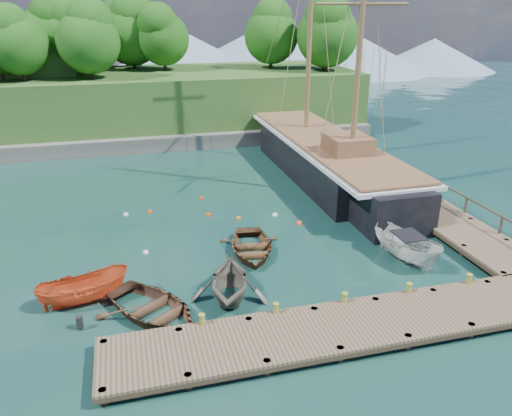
# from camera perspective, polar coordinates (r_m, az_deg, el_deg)

# --- Properties ---
(ground) EXTENTS (160.00, 160.00, 0.00)m
(ground) POSITION_cam_1_polar(r_m,az_deg,el_deg) (25.30, 1.02, -6.42)
(ground) COLOR #143C36
(ground) RESTS_ON ground
(dock_near) EXTENTS (20.00, 3.20, 1.10)m
(dock_near) POSITION_cam_1_polar(r_m,az_deg,el_deg) (20.58, 11.68, -12.93)
(dock_near) COLOR #493A2A
(dock_near) RESTS_ON ground
(dock_east) EXTENTS (3.20, 24.00, 1.10)m
(dock_east) POSITION_cam_1_polar(r_m,az_deg,el_deg) (35.38, 16.00, 2.02)
(dock_east) COLOR #493A2A
(dock_east) RESTS_ON ground
(bollard_0) EXTENTS (0.26, 0.26, 0.45)m
(bollard_0) POSITION_cam_1_polar(r_m,az_deg,el_deg) (20.38, -6.11, -14.43)
(bollard_0) COLOR olive
(bollard_0) RESTS_ON ground
(bollard_1) EXTENTS (0.26, 0.26, 0.45)m
(bollard_1) POSITION_cam_1_polar(r_m,az_deg,el_deg) (20.91, 2.25, -13.23)
(bollard_1) COLOR olive
(bollard_1) RESTS_ON ground
(bollard_2) EXTENTS (0.26, 0.26, 0.45)m
(bollard_2) POSITION_cam_1_polar(r_m,az_deg,el_deg) (21.85, 9.96, -11.87)
(bollard_2) COLOR olive
(bollard_2) RESTS_ON ground
(bollard_3) EXTENTS (0.26, 0.26, 0.45)m
(bollard_3) POSITION_cam_1_polar(r_m,az_deg,el_deg) (23.14, 16.85, -10.46)
(bollard_3) COLOR olive
(bollard_3) RESTS_ON ground
(bollard_4) EXTENTS (0.26, 0.26, 0.45)m
(bollard_4) POSITION_cam_1_polar(r_m,az_deg,el_deg) (24.72, 22.88, -9.10)
(bollard_4) COLOR olive
(bollard_4) RESTS_ON ground
(rowboat_0) EXTENTS (5.67, 5.99, 1.01)m
(rowboat_0) POSITION_cam_1_polar(r_m,az_deg,el_deg) (21.86, -11.63, -11.99)
(rowboat_0) COLOR #4D3321
(rowboat_0) RESTS_ON ground
(rowboat_1) EXTENTS (4.41, 4.80, 2.12)m
(rowboat_1) POSITION_cam_1_polar(r_m,az_deg,el_deg) (22.63, -3.03, -10.21)
(rowboat_1) COLOR #666053
(rowboat_1) RESTS_ON ground
(rowboat_2) EXTENTS (3.90, 4.97, 0.93)m
(rowboat_2) POSITION_cam_1_polar(r_m,az_deg,el_deg) (26.38, -0.56, -5.14)
(rowboat_2) COLOR brown
(rowboat_2) RESTS_ON ground
(motorboat_orange) EXTENTS (4.15, 2.23, 1.52)m
(motorboat_orange) POSITION_cam_1_polar(r_m,az_deg,el_deg) (23.51, -18.89, -10.17)
(motorboat_orange) COLOR #D44E22
(motorboat_orange) RESTS_ON ground
(cabin_boat_white) EXTENTS (2.59, 4.65, 1.70)m
(cabin_boat_white) POSITION_cam_1_polar(r_m,az_deg,el_deg) (26.77, 16.71, -5.74)
(cabin_boat_white) COLOR silver
(cabin_boat_white) RESTS_ON ground
(schooner) EXTENTS (5.55, 29.64, 22.14)m
(schooner) POSITION_cam_1_polar(r_m,az_deg,el_deg) (38.06, 7.94, 5.35)
(schooner) COLOR black
(schooner) RESTS_ON ground
(mooring_buoy_0) EXTENTS (0.32, 0.32, 0.32)m
(mooring_buoy_0) POSITION_cam_1_polar(r_m,az_deg,el_deg) (26.99, -12.49, -5.05)
(mooring_buoy_0) COLOR white
(mooring_buoy_0) RESTS_ON ground
(mooring_buoy_1) EXTENTS (0.33, 0.33, 0.33)m
(mooring_buoy_1) POSITION_cam_1_polar(r_m,az_deg,el_deg) (31.09, -5.44, -0.85)
(mooring_buoy_1) COLOR #DE4403
(mooring_buoy_1) RESTS_ON ground
(mooring_buoy_2) EXTENTS (0.33, 0.33, 0.33)m
(mooring_buoy_2) POSITION_cam_1_polar(r_m,az_deg,el_deg) (30.46, -2.03, -1.26)
(mooring_buoy_2) COLOR orange
(mooring_buoy_2) RESTS_ON ground
(mooring_buoy_3) EXTENTS (0.36, 0.36, 0.36)m
(mooring_buoy_3) POSITION_cam_1_polar(r_m,az_deg,el_deg) (30.94, 2.18, -0.88)
(mooring_buoy_3) COLOR white
(mooring_buoy_3) RESTS_ON ground
(mooring_buoy_4) EXTENTS (0.32, 0.32, 0.32)m
(mooring_buoy_4) POSITION_cam_1_polar(r_m,az_deg,el_deg) (32.12, -12.03, -0.48)
(mooring_buoy_4) COLOR #E64C00
(mooring_buoy_4) RESTS_ON ground
(mooring_buoy_5) EXTENTS (0.29, 0.29, 0.29)m
(mooring_buoy_5) POSITION_cam_1_polar(r_m,az_deg,el_deg) (33.86, -6.27, 1.08)
(mooring_buoy_5) COLOR red
(mooring_buoy_5) RESTS_ON ground
(mooring_buoy_6) EXTENTS (0.34, 0.34, 0.34)m
(mooring_buoy_6) POSITION_cam_1_polar(r_m,az_deg,el_deg) (32.03, -14.65, -0.80)
(mooring_buoy_6) COLOR silver
(mooring_buoy_6) RESTS_ON ground
(mooring_buoy_7) EXTENTS (0.37, 0.37, 0.37)m
(mooring_buoy_7) POSITION_cam_1_polar(r_m,az_deg,el_deg) (29.87, 4.94, -1.83)
(mooring_buoy_7) COLOR #F5491B
(mooring_buoy_7) RESTS_ON ground
(headland) EXTENTS (51.00, 19.31, 12.90)m
(headland) POSITION_cam_1_polar(r_m,az_deg,el_deg) (53.53, -22.71, 13.48)
(headland) COLOR #474744
(headland) RESTS_ON ground
(distant_ridge) EXTENTS (117.00, 40.00, 10.00)m
(distant_ridge) POSITION_cam_1_polar(r_m,az_deg,el_deg) (92.27, -8.80, 17.11)
(distant_ridge) COLOR #728CA5
(distant_ridge) RESTS_ON ground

